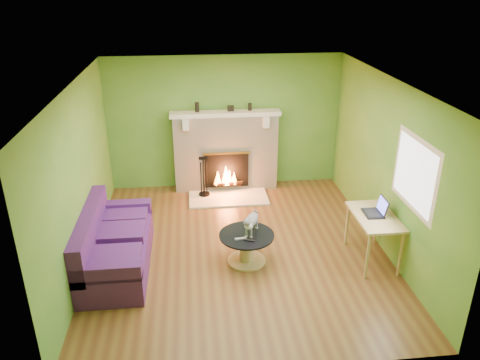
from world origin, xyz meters
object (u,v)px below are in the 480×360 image
at_px(sofa, 113,246).
at_px(coffee_table, 247,246).
at_px(desk, 375,221).
at_px(cat, 252,222).

bearing_deg(sofa, coffee_table, -2.46).
distance_m(desk, cat, 1.79).
bearing_deg(sofa, cat, -0.95).
relative_size(coffee_table, cat, 1.45).
relative_size(coffee_table, desk, 0.81).
bearing_deg(desk, sofa, 176.60).
distance_m(sofa, coffee_table, 1.95).
height_order(sofa, coffee_table, sofa).
bearing_deg(desk, coffee_table, 175.61).
height_order(sofa, desk, sofa).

